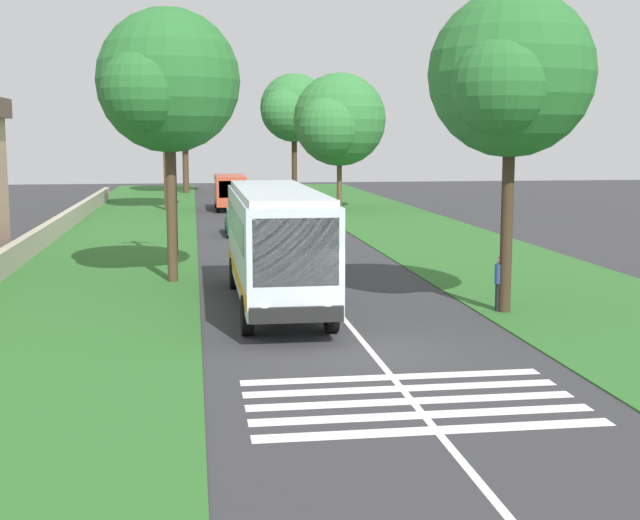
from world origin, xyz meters
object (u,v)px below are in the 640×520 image
roadside_tree_right_0 (292,110)px  roadside_tree_right_2 (507,78)px  trailing_car_1 (294,209)px  roadside_tree_left_0 (183,107)px  coach_bus (276,239)px  roadside_tree_left_2 (163,96)px  utility_pole (173,162)px  trailing_car_0 (242,222)px  roadside_tree_left_1 (165,84)px  trailing_minibus_0 (230,189)px  pedestrian (500,283)px  roadside_tree_right_1 (337,122)px

roadside_tree_right_0 → roadside_tree_right_2: 57.39m
trailing_car_1 → roadside_tree_left_0: bearing=14.6°
coach_bus → roadside_tree_left_2: size_ratio=0.98×
roadside_tree_left_0 → utility_pole: size_ratio=1.42×
trailing_car_1 → trailing_car_0: bearing=154.8°
roadside_tree_left_1 → utility_pole: 5.19m
roadside_tree_right_2 → trailing_car_0: bearing=16.4°
trailing_minibus_0 → roadside_tree_left_2: 8.14m
coach_bus → roadside_tree_right_2: size_ratio=1.17×
trailing_car_1 → roadside_tree_left_2: 14.28m
trailing_minibus_0 → roadside_tree_right_2: bearing=-170.3°
trailing_car_1 → roadside_tree_right_0: bearing=-6.3°
coach_bus → utility_pole: (9.47, 3.32, 2.15)m
roadside_tree_right_0 → utility_pole: (-45.89, 10.11, -3.50)m
trailing_car_0 → trailing_car_1: same height
coach_bus → trailing_car_1: 28.84m
roadside_tree_left_2 → utility_pole: 28.14m
trailing_car_1 → trailing_minibus_0: size_ratio=0.72×
roadside_tree_right_2 → pedestrian: 6.14m
roadside_tree_left_0 → trailing_car_0: bearing=-174.5°
trailing_car_0 → roadside_tree_right_2: (-22.54, -6.62, 6.38)m
roadside_tree_left_0 → utility_pole: roadside_tree_left_0 is taller
trailing_minibus_0 → pedestrian: (-38.57, -6.59, -0.64)m
trailing_car_1 → pedestrian: bearing=-174.7°
trailing_car_0 → trailing_minibus_0: trailing_minibus_0 is taller
roadside_tree_right_1 → pedestrian: bearing=178.2°
trailing_car_1 → roadside_tree_right_2: bearing=-174.7°
trailing_car_1 → utility_pole: 20.70m
trailing_car_1 → roadside_tree_right_2: roadside_tree_right_2 is taller
roadside_tree_left_1 → utility_pole: (4.31, -0.12, -2.89)m
roadside_tree_right_0 → trailing_car_0: bearing=169.1°
coach_bus → utility_pole: 10.26m
trailing_car_1 → roadside_tree_left_2: (8.77, 8.40, 7.52)m
roadside_tree_left_1 → roadside_tree_right_0: (50.20, -10.23, 0.61)m
roadside_tree_right_2 → utility_pole: (11.49, 10.02, -2.74)m
trailing_car_1 → utility_pole: size_ratio=0.52×
trailing_car_0 → roadside_tree_left_1: roadside_tree_left_1 is taller
roadside_tree_left_2 → roadside_tree_right_1: size_ratio=1.15×
trailing_minibus_0 → roadside_tree_right_1: roadside_tree_right_1 is taller
roadside_tree_left_1 → pedestrian: 13.87m
trailing_minibus_0 → roadside_tree_right_2: roadside_tree_right_2 is taller
trailing_car_1 → roadside_tree_left_0: size_ratio=0.37×
trailing_car_1 → roadside_tree_left_0: 29.53m
coach_bus → roadside_tree_right_1: 36.90m
trailing_car_0 → roadside_tree_right_0: bearing=-10.9°
trailing_car_0 → pedestrian: (-22.44, -6.61, 0.24)m
roadside_tree_left_1 → roadside_tree_right_0: bearing=-11.5°
roadside_tree_right_1 → roadside_tree_right_2: (-37.83, 1.15, 0.69)m
roadside_tree_right_0 → coach_bus: bearing=173.0°
roadside_tree_left_1 → pedestrian: bearing=-124.9°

